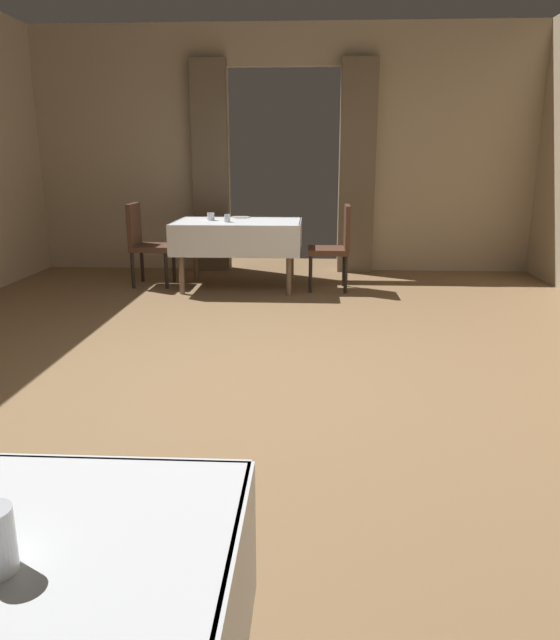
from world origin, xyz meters
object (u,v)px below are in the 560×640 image
Objects in this scene: glass_mid_a at (211,216)px; glass_mid_b at (227,218)px; dining_table_mid at (239,230)px; chair_mid_left at (145,240)px; chair_mid_right at (336,243)px; plate_mid_c at (241,217)px.

glass_mid_a is 1.01× the size of glass_mid_b.
dining_table_mid is 1.49× the size of chair_mid_left.
chair_mid_left is 2.16m from chair_mid_right.
glass_mid_b is at bearing -119.74° from dining_table_mid.
chair_mid_left is 1.04m from glass_mid_b.
chair_mid_right is 1.21m from glass_mid_b.
chair_mid_left reaches higher than plate_mid_c.
chair_mid_left reaches higher than glass_mid_b.
dining_table_mid is 1.49× the size of chair_mid_right.
chair_mid_right is 1.42m from glass_mid_a.
plate_mid_c is (0.08, 0.50, -0.04)m from glass_mid_b.
dining_table_mid is 0.25m from glass_mid_b.
plate_mid_c is at bearing 159.45° from chair_mid_right.
dining_table_mid is 0.34m from glass_mid_a.
glass_mid_b is 0.51m from plate_mid_c.
dining_table_mid is 6.44× the size of plate_mid_c.
chair_mid_left is 10.92× the size of glass_mid_b.
chair_mid_left is at bearing 176.09° from glass_mid_a.
glass_mid_b is at bearing -99.46° from plate_mid_c.
glass_mid_b is (0.21, -0.17, -0.00)m from glass_mid_a.
chair_mid_right is at bearing -3.50° from chair_mid_left.
dining_table_mid is at bearing -2.69° from chair_mid_left.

